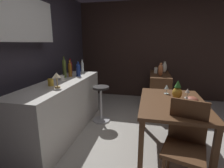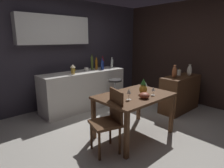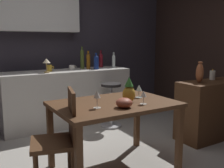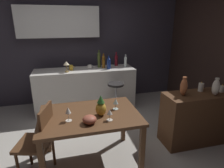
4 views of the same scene
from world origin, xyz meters
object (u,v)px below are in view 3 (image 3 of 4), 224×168
Objects in this scene: sideboard_cabinet at (213,109)px; cup_mustard at (50,68)px; pineapple_centerpiece at (129,91)px; bar_stool at (111,104)px; fruit_bowl at (124,103)px; wine_bottle_clear at (114,61)px; wine_glass_left at (97,95)px; pillar_candle_tall at (212,75)px; chair_near_window at (61,136)px; vase_copper at (200,73)px; wine_bottle_olive at (82,58)px; cup_white at (72,67)px; wine_bottle_amber at (88,60)px; wine_bottle_cobalt at (96,62)px; dining_table at (114,111)px; wine_bottle_ruby at (101,60)px; counter_lamp at (47,62)px; wine_glass_right at (143,95)px; wine_glass_center at (139,88)px.

cup_mustard is (-1.84, 1.66, 0.54)m from sideboard_cabinet.
pineapple_centerpiece is 1.84m from cup_mustard.
fruit_bowl reaches higher than bar_stool.
cup_mustard is at bearing 178.96° from wine_bottle_clear.
wine_glass_left is 1.13× the size of pillar_candle_tall.
chair_near_window reaches higher than bar_stool.
chair_near_window is 3.33× the size of vase_copper.
wine_bottle_olive is 0.26m from cup_white.
chair_near_window is at bearing 172.67° from wine_glass_left.
cup_mustard is at bearing -177.73° from wine_bottle_amber.
bar_stool is 0.78m from wine_bottle_cobalt.
cup_mustard is at bearing 133.09° from vase_copper.
cup_white is at bearing 177.55° from wine_bottle_amber.
pineapple_centerpiece is at bearing -172.53° from vase_copper.
cup_mustard is 0.41× the size of vase_copper.
wine_bottle_ruby is at bearing 65.29° from dining_table.
wine_bottle_cobalt is 1.26× the size of counter_lamp.
chair_near_window is 0.83m from pineapple_centerpiece.
wine_bottle_olive reaches higher than chair_near_window.
chair_near_window is 7.24× the size of cup_white.
pillar_candle_tall is at bearing -51.77° from wine_bottle_olive.
wine_bottle_clear is 0.58m from wine_bottle_olive.
dining_table is 0.64m from chair_near_window.
cup_white is 0.60× the size of counter_lamp.
wine_glass_right is at bearing -108.16° from bar_stool.
wine_bottle_clear is (1.30, 1.84, 0.16)m from wine_glass_left.
wine_glass_right is 0.45× the size of wine_bottle_ruby.
cup_mustard is (-0.27, 1.82, 0.10)m from pineapple_centerpiece.
counter_lamp reaches higher than vase_copper.
wine_bottle_olive is at bearing 60.12° from chair_near_window.
fruit_bowl is 2.36m from wine_bottle_ruby.
counter_lamp reaches higher than sideboard_cabinet.
wine_glass_center reaches higher than sideboard_cabinet.
wine_bottle_amber is 0.36m from wine_bottle_ruby.
wine_glass_center is at bearing 61.57° from wine_glass_right.
cup_white is at bearing 126.93° from bar_stool.
wine_glass_right is 0.17m from pineapple_centerpiece.
wine_glass_left is at bearing -113.54° from wine_bottle_amber.
vase_copper reaches higher than wine_glass_right.
wine_bottle_amber reaches higher than wine_bottle_clear.
chair_near_window is 6.34× the size of wine_glass_center.
sideboard_cabinet is 3.99× the size of wine_bottle_clear.
cup_white is (0.26, 1.79, 0.29)m from dining_table.
counter_lamp is at bearing 158.07° from bar_stool.
bar_stool is at bearing 44.57° from chair_near_window.
fruit_bowl is 1.26× the size of cup_white.
cup_mustard reaches higher than cup_white.
counter_lamp is 1.39× the size of pillar_candle_tall.
pillar_candle_tall is 0.39m from vase_copper.
wine_glass_left is at bearing -7.33° from chair_near_window.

